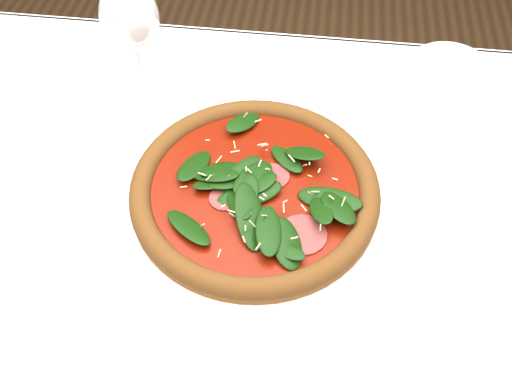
# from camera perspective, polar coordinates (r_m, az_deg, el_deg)

# --- Properties ---
(dining_table) EXTENTS (1.21, 0.81, 0.75)m
(dining_table) POSITION_cam_1_polar(r_m,az_deg,el_deg) (0.83, -1.03, -6.52)
(dining_table) COLOR white
(dining_table) RESTS_ON ground
(plate) EXTENTS (0.38, 0.38, 0.02)m
(plate) POSITION_cam_1_polar(r_m,az_deg,el_deg) (0.76, -0.12, -0.49)
(plate) COLOR white
(plate) RESTS_ON dining_table
(pizza) EXTENTS (0.42, 0.42, 0.04)m
(pizza) POSITION_cam_1_polar(r_m,az_deg,el_deg) (0.74, -0.13, 0.55)
(pizza) COLOR #985A24
(pizza) RESTS_ON plate
(wine_glass) EXTENTS (0.08, 0.08, 0.20)m
(wine_glass) POSITION_cam_1_polar(r_m,az_deg,el_deg) (0.84, -12.49, 16.44)
(wine_glass) COLOR white
(wine_glass) RESTS_ON dining_table
(saucer_far) EXTENTS (0.13, 0.13, 0.01)m
(saucer_far) POSITION_cam_1_polar(r_m,az_deg,el_deg) (1.01, 18.91, 11.76)
(saucer_far) COLOR white
(saucer_far) RESTS_ON dining_table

